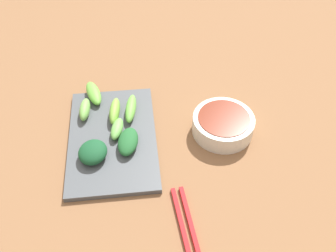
# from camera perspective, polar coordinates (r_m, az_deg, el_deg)

# --- Properties ---
(tabletop) EXTENTS (2.10, 2.10, 0.02)m
(tabletop) POSITION_cam_1_polar(r_m,az_deg,el_deg) (0.81, -0.81, -2.01)
(tabletop) COLOR brown
(tabletop) RESTS_ON ground
(sauce_bowl) EXTENTS (0.13, 0.13, 0.04)m
(sauce_bowl) POSITION_cam_1_polar(r_m,az_deg,el_deg) (0.81, 8.37, 0.38)
(sauce_bowl) COLOR silver
(sauce_bowl) RESTS_ON tabletop
(serving_plate) EXTENTS (0.18, 0.29, 0.01)m
(serving_plate) POSITION_cam_1_polar(r_m,az_deg,el_deg) (0.80, -8.43, -1.88)
(serving_plate) COLOR #4B5055
(serving_plate) RESTS_ON tabletop
(broccoli_stalk_0) EXTENTS (0.05, 0.09, 0.02)m
(broccoli_stalk_0) POSITION_cam_1_polar(r_m,az_deg,el_deg) (0.88, -11.26, 4.92)
(broccoli_stalk_0) COLOR #67B340
(broccoli_stalk_0) RESTS_ON serving_plate
(broccoli_leafy_1) EXTENTS (0.07, 0.08, 0.03)m
(broccoli_leafy_1) POSITION_cam_1_polar(r_m,az_deg,el_deg) (0.76, -11.39, -3.92)
(broccoli_leafy_1) COLOR #174C29
(broccoli_leafy_1) RESTS_ON serving_plate
(broccoli_stalk_2) EXTENTS (0.03, 0.07, 0.03)m
(broccoli_stalk_2) POSITION_cam_1_polar(r_m,az_deg,el_deg) (0.84, -12.56, 2.48)
(broccoli_stalk_2) COLOR #71B54F
(broccoli_stalk_2) RESTS_ON serving_plate
(broccoli_stalk_3) EXTENTS (0.04, 0.06, 0.02)m
(broccoli_stalk_3) POSITION_cam_1_polar(r_m,az_deg,el_deg) (0.79, -7.77, -0.44)
(broccoli_stalk_3) COLOR #6BB451
(broccoli_stalk_3) RESTS_ON serving_plate
(broccoli_stalk_4) EXTENTS (0.03, 0.09, 0.02)m
(broccoli_stalk_4) POSITION_cam_1_polar(r_m,az_deg,el_deg) (0.83, -5.68, 2.68)
(broccoli_stalk_4) COLOR #68B946
(broccoli_stalk_4) RESTS_ON serving_plate
(broccoli_stalk_5) EXTENTS (0.03, 0.08, 0.03)m
(broccoli_stalk_5) POSITION_cam_1_polar(r_m,az_deg,el_deg) (0.83, -8.12, 2.29)
(broccoli_stalk_5) COLOR #78B53F
(broccoli_stalk_5) RESTS_ON serving_plate
(broccoli_leafy_6) EXTENTS (0.05, 0.08, 0.02)m
(broccoli_leafy_6) POSITION_cam_1_polar(r_m,az_deg,el_deg) (0.77, -6.11, -2.36)
(broccoli_leafy_6) COLOR #205E2C
(broccoli_leafy_6) RESTS_ON serving_plate
(chopsticks) EXTENTS (0.04, 0.23, 0.01)m
(chopsticks) POSITION_cam_1_polar(r_m,az_deg,el_deg) (0.66, 3.58, -17.63)
(chopsticks) COLOR red
(chopsticks) RESTS_ON tabletop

